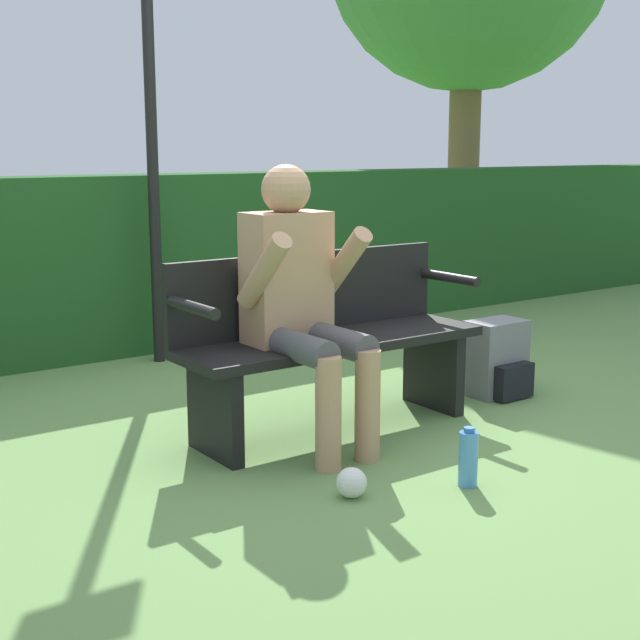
# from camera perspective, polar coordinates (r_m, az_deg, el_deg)

# --- Properties ---
(ground_plane) EXTENTS (40.00, 40.00, 0.00)m
(ground_plane) POSITION_cam_1_polar(r_m,az_deg,el_deg) (4.30, 0.86, -7.04)
(ground_plane) COLOR #668E4C
(hedge_back) EXTENTS (12.00, 0.40, 1.16)m
(hedge_back) POSITION_cam_1_polar(r_m,az_deg,el_deg) (6.01, -11.44, 3.59)
(hedge_back) COLOR #1E4C1E
(hedge_back) RESTS_ON ground
(park_bench) EXTENTS (1.52, 0.45, 0.84)m
(park_bench) POSITION_cam_1_polar(r_m,az_deg,el_deg) (4.23, 0.41, -1.20)
(park_bench) COLOR black
(park_bench) RESTS_ON ground
(person_seated) EXTENTS (0.51, 0.63, 1.26)m
(person_seated) POSITION_cam_1_polar(r_m,az_deg,el_deg) (3.96, -1.29, 1.71)
(person_seated) COLOR tan
(person_seated) RESTS_ON ground
(backpack) EXTENTS (0.32, 0.28, 0.41)m
(backpack) POSITION_cam_1_polar(r_m,az_deg,el_deg) (4.94, 11.29, -2.53)
(backpack) COLOR slate
(backpack) RESTS_ON ground
(water_bottle) EXTENTS (0.08, 0.08, 0.24)m
(water_bottle) POSITION_cam_1_polar(r_m,az_deg,el_deg) (3.64, 9.46, -8.72)
(water_bottle) COLOR #4C8CCC
(water_bottle) RESTS_ON ground
(signpost) EXTENTS (0.37, 0.09, 2.81)m
(signpost) POSITION_cam_1_polar(r_m,az_deg,el_deg) (5.58, -10.77, 13.42)
(signpost) COLOR black
(signpost) RESTS_ON ground
(litter_crumple) EXTENTS (0.12, 0.12, 0.12)m
(litter_crumple) POSITION_cam_1_polar(r_m,az_deg,el_deg) (3.50, 2.04, -10.36)
(litter_crumple) COLOR silver
(litter_crumple) RESTS_ON ground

